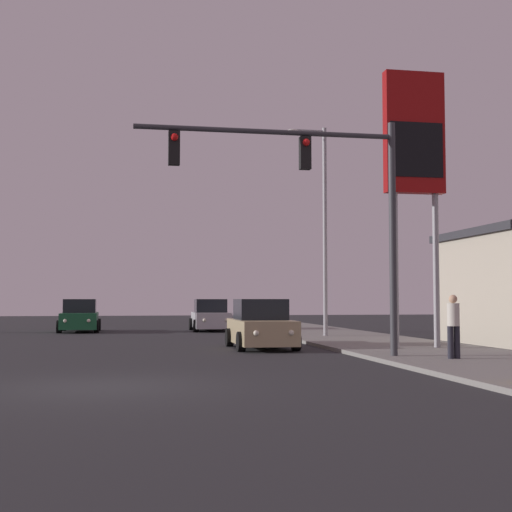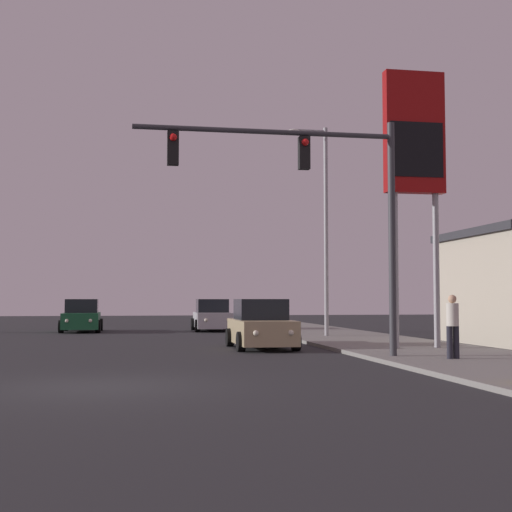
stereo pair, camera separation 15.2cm
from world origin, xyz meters
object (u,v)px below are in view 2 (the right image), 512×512
object	(u,v)px
car_green	(82,317)
car_tan	(261,326)
traffic_light_mast	(320,188)
pedestrian_on_sidewalk	(453,324)
gas_station_sign	(414,148)
car_silver	(212,316)
street_lamp	(323,219)

from	to	relation	value
car_green	car_tan	bearing A→B (deg)	115.43
traffic_light_mast	pedestrian_on_sidewalk	distance (m)	5.06
gas_station_sign	car_tan	bearing A→B (deg)	154.72
pedestrian_on_sidewalk	car_silver	bearing A→B (deg)	101.41
car_green	traffic_light_mast	bearing A→B (deg)	110.74
car_green	gas_station_sign	world-z (taller)	gas_station_sign
traffic_light_mast	pedestrian_on_sidewalk	world-z (taller)	traffic_light_mast
traffic_light_mast	car_green	bearing A→B (deg)	111.65
traffic_light_mast	street_lamp	bearing A→B (deg)	74.25
car_silver	traffic_light_mast	xyz separation A→B (m)	(0.82, -18.95, 3.96)
car_tan	traffic_light_mast	size ratio (longest dim) A/B	0.60
car_green	pedestrian_on_sidewalk	bearing A→B (deg)	117.19
car_tan	gas_station_sign	bearing A→B (deg)	155.28
street_lamp	car_green	bearing A→B (deg)	142.16
car_tan	car_green	bearing A→B (deg)	-63.09
car_tan	car_green	world-z (taller)	same
car_tan	pedestrian_on_sidewalk	size ratio (longest dim) A/B	2.59
car_tan	pedestrian_on_sidewalk	distance (m)	7.51
car_green	pedestrian_on_sidewalk	size ratio (longest dim) A/B	2.59
car_tan	street_lamp	world-z (taller)	street_lamp
traffic_light_mast	car_tan	bearing A→B (deg)	97.63
car_green	gas_station_sign	size ratio (longest dim) A/B	0.48
street_lamp	gas_station_sign	xyz separation A→B (m)	(0.94, -7.85, 1.50)
car_silver	car_tan	bearing A→B (deg)	92.01
car_green	pedestrian_on_sidewalk	distance (m)	22.98
car_silver	street_lamp	world-z (taller)	street_lamp
traffic_light_mast	gas_station_sign	bearing A→B (deg)	36.65
car_green	street_lamp	distance (m)	14.14
pedestrian_on_sidewalk	gas_station_sign	bearing A→B (deg)	79.91
traffic_light_mast	gas_station_sign	xyz separation A→B (m)	(3.99, 2.97, 1.89)
traffic_light_mast	gas_station_sign	size ratio (longest dim) A/B	0.81
gas_station_sign	traffic_light_mast	bearing A→B (deg)	-143.35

